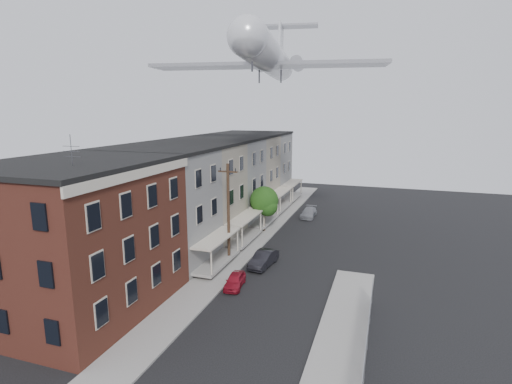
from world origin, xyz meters
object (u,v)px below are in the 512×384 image
Objects in this scene: car_far at (309,213)px; airplane at (270,57)px; utility_pole at (228,212)px; car_near at (235,281)px; street_tree at (265,202)px; car_mid at (263,259)px.

car_far is 0.15× the size of airplane.
utility_pole is 6.64m from car_near.
street_tree is 0.19× the size of airplane.
car_mid is 17.60m from car_far.
car_near is 0.11× the size of airplane.
street_tree is at bearing -114.54° from car_far.
car_mid reaches higher than car_far.
airplane is at bearing 89.81° from car_near.
street_tree reaches higher than car_mid.
utility_pole is at bearing -92.63° from airplane.
airplane is at bearing -116.05° from car_far.
car_near is at bearing -62.85° from utility_pole.
utility_pole reaches higher than car_near.
utility_pole is 18.60m from car_far.
car_mid is 0.15× the size of airplane.
car_far reaches higher than car_near.
street_tree is at bearing 112.72° from car_mid.
utility_pole is at bearing -91.89° from street_tree.
street_tree is (0.33, 9.92, -1.22)m from utility_pole.
airplane is (-2.71, 10.65, 18.33)m from car_mid.
utility_pole is 2.19× the size of car_far.
street_tree is 1.66× the size of car_near.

